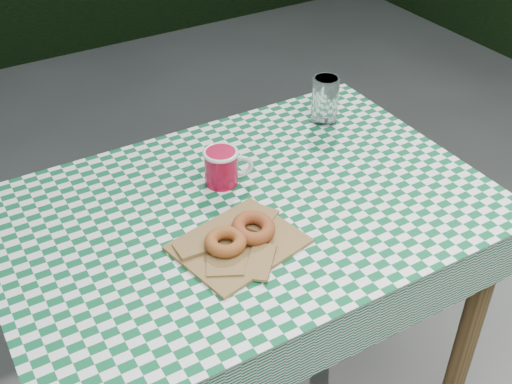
% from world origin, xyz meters
% --- Properties ---
extents(table, '(1.16, 0.78, 0.75)m').
position_xyz_m(table, '(0.20, 0.07, 0.38)').
color(table, '#51331B').
rests_on(table, ground).
extents(tablecloth, '(1.18, 0.80, 0.01)m').
position_xyz_m(tablecloth, '(0.20, 0.07, 0.75)').
color(tablecloth, '#0D572F').
rests_on(tablecloth, table).
extents(paper_bag, '(0.30, 0.26, 0.01)m').
position_xyz_m(paper_bag, '(0.11, -0.04, 0.76)').
color(paper_bag, olive).
rests_on(paper_bag, tablecloth).
extents(bagel_front, '(0.10, 0.10, 0.03)m').
position_xyz_m(bagel_front, '(0.08, -0.04, 0.78)').
color(bagel_front, '#97471F').
rests_on(bagel_front, paper_bag).
extents(bagel_back, '(0.11, 0.11, 0.03)m').
position_xyz_m(bagel_back, '(0.15, -0.03, 0.79)').
color(bagel_back, '#A04A21').
rests_on(bagel_back, paper_bag).
extents(coffee_mug, '(0.22, 0.22, 0.09)m').
position_xyz_m(coffee_mug, '(0.20, 0.19, 0.80)').
color(coffee_mug, '#A30A28').
rests_on(coffee_mug, tablecloth).
extents(drinking_glass, '(0.09, 0.09, 0.14)m').
position_xyz_m(drinking_glass, '(0.59, 0.31, 0.82)').
color(drinking_glass, white).
rests_on(drinking_glass, tablecloth).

